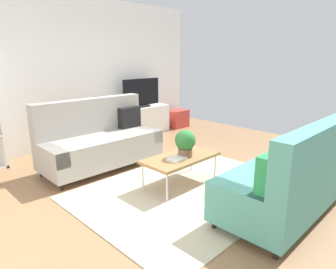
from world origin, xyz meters
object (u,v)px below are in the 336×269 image
(potted_plant, at_px, (185,142))
(bottle_0, at_px, (133,103))
(couch_green, at_px, (291,178))
(vase_0, at_px, (119,106))
(table_book_0, at_px, (177,159))
(couch_beige, at_px, (100,140))
(bottle_1, at_px, (137,105))
(storage_trunk, at_px, (177,119))
(coffee_table, at_px, (181,158))
(tv_console, at_px, (141,120))
(vase_1, at_px, (125,106))
(tv, at_px, (141,93))

(potted_plant, relative_size, bottle_0, 1.69)
(couch_green, xyz_separation_m, vase_0, (0.58, 4.04, 0.28))
(vase_0, bearing_deg, table_book_0, -110.82)
(potted_plant, bearing_deg, couch_beige, 106.12)
(table_book_0, relative_size, bottle_1, 1.69)
(storage_trunk, bearing_deg, bottle_0, 177.49)
(coffee_table, distance_m, table_book_0, 0.17)
(potted_plant, height_order, vase_0, same)
(couch_beige, relative_size, table_book_0, 7.95)
(couch_green, bearing_deg, tv_console, 73.88)
(potted_plant, xyz_separation_m, vase_0, (0.83, 2.67, 0.09))
(coffee_table, relative_size, table_book_0, 4.58)
(coffee_table, height_order, bottle_1, bottle_1)
(tv_console, bearing_deg, couch_green, -106.27)
(vase_0, height_order, bottle_1, vase_0)
(potted_plant, relative_size, vase_1, 2.68)
(couch_green, height_order, bottle_0, couch_green)
(coffee_table, height_order, bottle_0, bottle_0)
(tv_console, height_order, storage_trunk, tv_console)
(couch_green, height_order, coffee_table, couch_green)
(storage_trunk, xyz_separation_m, table_book_0, (-2.70, -2.53, 0.22))
(coffee_table, bearing_deg, vase_0, 71.61)
(tv, xyz_separation_m, table_book_0, (-1.60, -2.61, -0.52))
(tv_console, xyz_separation_m, bottle_1, (-0.17, -0.04, 0.39))
(couch_beige, xyz_separation_m, couch_green, (0.67, -2.84, 0.00))
(tv_console, height_order, bottle_0, bottle_0)
(couch_beige, bearing_deg, couch_green, 103.92)
(couch_green, distance_m, bottle_0, 4.06)
(table_book_0, bearing_deg, vase_1, 66.10)
(bottle_1, bearing_deg, tv, 6.83)
(tv_console, relative_size, bottle_0, 6.24)
(couch_beige, distance_m, coffee_table, 1.47)
(coffee_table, xyz_separation_m, tv, (1.45, 2.55, 0.56))
(tv, xyz_separation_m, storage_trunk, (1.10, -0.08, -0.73))
(couch_green, distance_m, tv_console, 4.16)
(couch_green, xyz_separation_m, potted_plant, (-0.25, 1.37, 0.18))
(tv, xyz_separation_m, vase_1, (-0.41, 0.07, -0.24))
(table_book_0, height_order, vase_0, vase_0)
(potted_plant, height_order, table_book_0, potted_plant)
(coffee_table, relative_size, tv_console, 0.79)
(potted_plant, bearing_deg, vase_1, 69.40)
(potted_plant, bearing_deg, bottle_0, 66.05)
(tv_console, distance_m, vase_1, 0.57)
(couch_green, height_order, potted_plant, couch_green)
(couch_beige, distance_m, table_book_0, 1.50)
(coffee_table, bearing_deg, bottle_0, 64.97)
(tv, height_order, storage_trunk, tv)
(table_book_0, bearing_deg, storage_trunk, 43.15)
(potted_plant, relative_size, table_book_0, 1.58)
(coffee_table, height_order, vase_1, vase_1)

